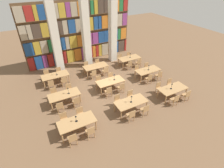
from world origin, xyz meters
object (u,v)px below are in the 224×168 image
object	(u,v)px
pillar_center	(86,34)
chair_35	(129,56)
desk_lamp_4	(114,76)
reading_table_4	(110,82)
reading_table_1	(131,103)
reading_table_6	(55,76)
chair_8	(175,100)
chair_9	(159,88)
desk_lamp_7	(130,54)
chair_2	(90,132)
chair_1	(64,119)
desk_lamp_6	(56,71)
chair_12	(60,107)
chair_34	(138,63)
pillar_right	(113,30)
reading_table_8	(129,59)
pillar_left	(55,39)
chair_18	(121,87)
reading_table_2	(173,89)
chair_7	(131,96)
chair_14	(76,102)
chair_6	(145,110)
chair_20	(149,78)
chair_33	(120,58)
chair_11	(170,84)
chair_15	(69,89)
desk_lamp_2	(172,85)
chair_19	(111,78)
chair_23	(147,67)
chair_16	(108,91)
chair_29	(87,66)
chair_26	(64,81)
chair_28	(94,74)
desk_lamp_3	(68,90)
chair_30	(105,71)
reading_table_3	(64,95)
desk_lamp_0	(76,118)
chair_0	(72,139)
chair_10	(186,95)
desk_lamp_5	(149,67)
chair_31	(98,64)
reading_table_5	(148,71)
reading_table_0	(77,122)
chair_5	(118,100)
desk_lamp_1	(131,98)
chair_32	(129,65)
chair_22	(159,75)
chair_21	(138,70)
chair_13	(54,94)

from	to	relation	value
pillar_center	chair_35	size ratio (longest dim) A/B	6.95
desk_lamp_4	reading_table_4	bearing A→B (deg)	179.31
reading_table_1	reading_table_6	bearing A→B (deg)	121.85
chair_8	chair_9	bearing A→B (deg)	90.00
desk_lamp_7	chair_2	bearing A→B (deg)	-136.45
chair_1	desk_lamp_6	bearing A→B (deg)	-99.05
chair_12	chair_34	distance (m)	8.24
chair_1	pillar_right	bearing A→B (deg)	-136.09
reading_table_8	pillar_left	bearing A→B (deg)	164.44
chair_18	reading_table_2	bearing A→B (deg)	-35.89
chair_7	chair_14	world-z (taller)	same
chair_18	reading_table_6	bearing A→B (deg)	137.44
chair_6	reading_table_6	xyz separation A→B (m)	(-3.90, 6.23, 0.19)
chair_20	desk_lamp_7	bearing A→B (deg)	82.22
chair_2	chair_33	size ratio (longest dim) A/B	1.00
chair_11	chair_15	bearing A→B (deg)	-22.76
pillar_center	desk_lamp_2	size ratio (longest dim) A/B	13.67
chair_20	reading_table_8	bearing A→B (deg)	83.39
chair_15	chair_19	xyz separation A→B (m)	(3.35, 0.01, 0.00)
pillar_left	chair_9	world-z (taller)	pillar_left
chair_33	chair_23	bearing A→B (deg)	112.73
chair_16	chair_29	bearing A→B (deg)	89.78
chair_26	chair_28	bearing A→B (deg)	-2.33
desk_lamp_3	chair_30	size ratio (longest dim) A/B	0.54
chair_11	chair_9	bearing A→B (deg)	0.00
chair_1	chair_11	xyz separation A→B (m)	(7.89, -0.13, 0.00)
chair_2	chair_19	xyz separation A→B (m)	(3.49, 4.25, 0.00)
reading_table_3	desk_lamp_7	xyz separation A→B (m)	(6.89, 2.68, 0.39)
desk_lamp_0	chair_29	bearing A→B (deg)	64.31
desk_lamp_4	chair_0	bearing A→B (deg)	-141.10
reading_table_3	chair_15	bearing A→B (deg)	54.41
chair_10	chair_23	world-z (taller)	same
reading_table_3	desk_lamp_5	bearing A→B (deg)	0.16
chair_31	reading_table_5	bearing A→B (deg)	130.65
chair_23	chair_2	bearing A→B (deg)	31.46
reading_table_0	chair_10	xyz separation A→B (m)	(7.37, -0.89, -0.19)
desk_lamp_5	chair_33	bearing A→B (deg)	100.09
chair_11	chair_35	xyz separation A→B (m)	(-0.03, 5.50, 0.00)
chair_7	reading_table_3	distance (m)	4.41
reading_table_0	reading_table_2	distance (m)	6.83
chair_15	chair_31	bearing A→B (deg)	-141.88
chair_5	chair_33	bearing A→B (deg)	-122.00
chair_6	desk_lamp_1	size ratio (longest dim) A/B	1.80
desk_lamp_4	chair_14	bearing A→B (deg)	-166.48
chair_15	chair_32	size ratio (longest dim) A/B	1.00
reading_table_8	chair_15	bearing A→B (deg)	-163.18
chair_22	chair_7	bearing A→B (deg)	-160.88
chair_21	chair_28	xyz separation A→B (m)	(-3.53, 1.11, 0.00)
desk_lamp_0	chair_12	bearing A→B (deg)	103.23
desk_lamp_2	chair_13	world-z (taller)	desk_lamp_2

